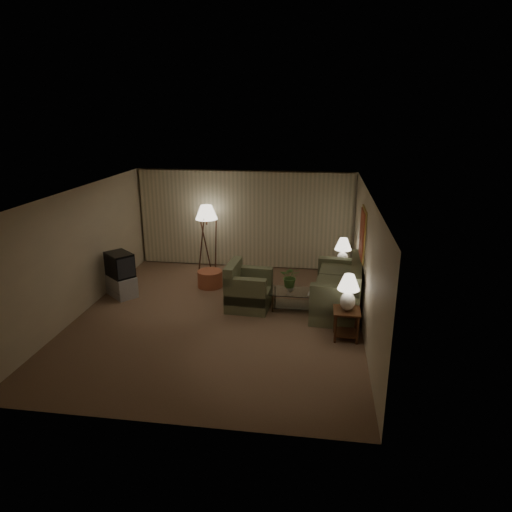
{
  "coord_description": "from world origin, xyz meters",
  "views": [
    {
      "loc": [
        2.05,
        -8.69,
        4.27
      ],
      "look_at": [
        0.73,
        0.6,
        1.23
      ],
      "focal_mm": 32.0,
      "sensor_mm": 36.0,
      "label": 1
    }
  ],
  "objects": [
    {
      "name": "ottoman",
      "position": [
        -0.6,
        1.73,
        0.21
      ],
      "size": [
        0.74,
        0.74,
        0.41
      ],
      "primitive_type": "cylinder",
      "rotation": [
        0.0,
        0.0,
        -0.22
      ],
      "color": "#AC513A",
      "rests_on": "ground"
    },
    {
      "name": "room_shell",
      "position": [
        0.02,
        1.51,
        1.75
      ],
      "size": [
        6.04,
        7.02,
        2.72
      ],
      "color": "#C0B193",
      "rests_on": "ground"
    },
    {
      "name": "vase",
      "position": [
        1.48,
        0.69,
        0.5
      ],
      "size": [
        0.19,
        0.19,
        0.16
      ],
      "primitive_type": "imported",
      "rotation": [
        0.0,
        0.0,
        -0.22
      ],
      "color": "white",
      "rests_on": "coffee_table"
    },
    {
      "name": "sofa",
      "position": [
        2.5,
        0.79,
        0.45
      ],
      "size": [
        2.17,
        1.34,
        0.89
      ],
      "rotation": [
        0.0,
        0.0,
        -1.66
      ],
      "color": "#737A55",
      "rests_on": "ground"
    },
    {
      "name": "tv_cabinet",
      "position": [
        -2.55,
        0.87,
        0.25
      ],
      "size": [
        1.22,
        1.21,
        0.5
      ],
      "primitive_type": "cube",
      "rotation": [
        0.0,
        0.0,
        -0.7
      ],
      "color": "#B1B1B4",
      "rests_on": "ground"
    },
    {
      "name": "ground",
      "position": [
        0.0,
        0.0,
        0.0
      ],
      "size": [
        7.0,
        7.0,
        0.0
      ],
      "primitive_type": "plane",
      "color": "#846449",
      "rests_on": "ground"
    },
    {
      "name": "side_table_far",
      "position": [
        2.65,
        2.04,
        0.4
      ],
      "size": [
        0.53,
        0.44,
        0.6
      ],
      "color": "#3A1C10",
      "rests_on": "ground"
    },
    {
      "name": "floor_lamp",
      "position": [
        -0.94,
        2.89,
        0.96
      ],
      "size": [
        0.59,
        0.59,
        1.83
      ],
      "color": "#3A1C10",
      "rests_on": "ground"
    },
    {
      "name": "crt_tv",
      "position": [
        -2.55,
        0.87,
        0.78
      ],
      "size": [
        1.12,
        1.12,
        0.56
      ],
      "primitive_type": "cube",
      "rotation": [
        0.0,
        0.0,
        -0.7
      ],
      "color": "black",
      "rests_on": "tv_cabinet"
    },
    {
      "name": "flowers",
      "position": [
        1.48,
        0.69,
        0.82
      ],
      "size": [
        0.46,
        0.4,
        0.48
      ],
      "primitive_type": "imported",
      "rotation": [
        0.0,
        0.0,
        -0.06
      ],
      "color": "#4B7936",
      "rests_on": "vase"
    },
    {
      "name": "side_table_near",
      "position": [
        2.65,
        -0.56,
        0.41
      ],
      "size": [
        0.51,
        0.51,
        0.6
      ],
      "color": "#3A1C10",
      "rests_on": "ground"
    },
    {
      "name": "coffee_table",
      "position": [
        1.63,
        0.69,
        0.28
      ],
      "size": [
        1.16,
        0.63,
        0.41
      ],
      "color": "silver",
      "rests_on": "ground"
    },
    {
      "name": "armchair",
      "position": [
        0.56,
        0.63,
        0.41
      ],
      "size": [
        1.08,
        1.04,
        0.82
      ],
      "rotation": [
        0.0,
        0.0,
        1.51
      ],
      "color": "#737A55",
      "rests_on": "ground"
    },
    {
      "name": "book",
      "position": [
        1.88,
        0.59,
        0.42
      ],
      "size": [
        0.17,
        0.22,
        0.02
      ],
      "primitive_type": "imported",
      "rotation": [
        0.0,
        0.0,
        -0.13
      ],
      "color": "olive",
      "rests_on": "coffee_table"
    },
    {
      "name": "table_lamp_near",
      "position": [
        2.65,
        -0.56,
        1.03
      ],
      "size": [
        0.42,
        0.42,
        0.72
      ],
      "color": "white",
      "rests_on": "side_table_near"
    },
    {
      "name": "table_lamp_far",
      "position": [
        2.65,
        2.04,
        1.01
      ],
      "size": [
        0.41,
        0.41,
        0.7
      ],
      "color": "white",
      "rests_on": "side_table_far"
    }
  ]
}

